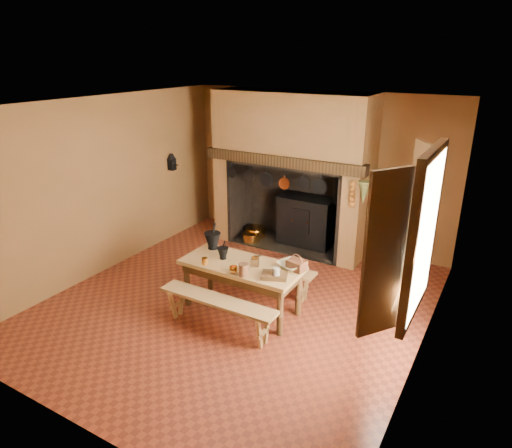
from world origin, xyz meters
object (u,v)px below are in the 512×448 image
(coffee_grinder, at_px, (255,261))
(wicker_basket, at_px, (297,265))
(work_table, at_px, (242,271))
(mixing_bowl, at_px, (292,265))
(iron_range, at_px, (306,220))
(bench_front, at_px, (218,307))

(coffee_grinder, bearing_deg, wicker_basket, -7.54)
(work_table, bearing_deg, mixing_bowl, 18.36)
(iron_range, bearing_deg, mixing_bowl, -70.54)
(coffee_grinder, bearing_deg, mixing_bowl, -3.20)
(bench_front, height_order, wicker_basket, wicker_basket)
(work_table, height_order, coffee_grinder, coffee_grinder)
(wicker_basket, bearing_deg, iron_range, 123.77)
(work_table, bearing_deg, bench_front, -90.00)
(iron_range, distance_m, work_table, 2.59)
(iron_range, bearing_deg, bench_front, -86.65)
(work_table, height_order, bench_front, work_table)
(mixing_bowl, relative_size, wicker_basket, 1.27)
(work_table, xyz_separation_m, wicker_basket, (0.73, 0.20, 0.19))
(work_table, height_order, mixing_bowl, mixing_bowl)
(mixing_bowl, bearing_deg, work_table, -161.64)
(work_table, distance_m, wicker_basket, 0.78)
(bench_front, relative_size, mixing_bowl, 4.77)
(bench_front, relative_size, coffee_grinder, 10.16)
(iron_range, xyz_separation_m, wicker_basket, (0.91, -2.38, 0.31))
(bench_front, bearing_deg, mixing_bowl, 51.08)
(bench_front, xyz_separation_m, mixing_bowl, (0.65, 0.81, 0.41))
(work_table, bearing_deg, iron_range, 94.11)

